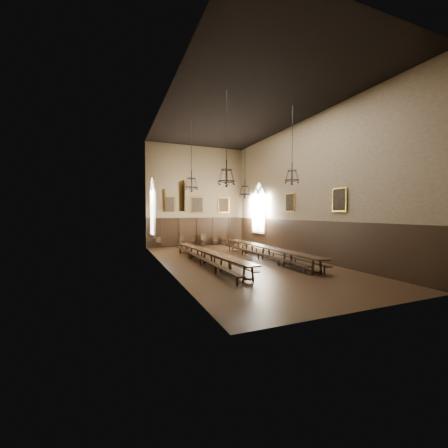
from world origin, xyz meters
TOP-DOWN VIEW (x-y plane):
  - floor at (0.00, 0.00)m, footprint 9.00×18.00m
  - ceiling at (0.00, 0.00)m, footprint 9.00×18.00m
  - wall_back at (0.00, 9.01)m, footprint 9.00×0.02m
  - wall_front at (0.00, -9.01)m, footprint 9.00×0.02m
  - wall_left at (-4.51, 0.00)m, footprint 0.02×18.00m
  - wall_right at (4.51, 0.00)m, footprint 0.02×18.00m
  - wainscot_panelling at (0.00, 0.00)m, footprint 9.00×18.00m
  - table_left at (-2.04, -0.06)m, footprint 1.39×10.02m
  - table_right at (1.98, 0.16)m, footprint 0.85×10.62m
  - bench_left_outer at (-2.53, -0.15)m, footprint 0.47×10.50m
  - bench_left_inner at (-1.55, 0.16)m, footprint 0.66×9.77m
  - bench_right_inner at (1.44, 0.19)m, footprint 0.56×9.59m
  - bench_right_outer at (2.45, 0.04)m, footprint 0.54×10.26m
  - chair_0 at (-3.48, 8.52)m, footprint 0.52×0.52m
  - chair_2 at (-1.51, 8.59)m, footprint 0.43×0.43m
  - chair_3 at (-0.53, 8.52)m, footprint 0.53×0.53m
  - chair_4 at (0.52, 8.51)m, footprint 0.53×0.53m
  - chair_5 at (1.57, 8.48)m, footprint 0.49×0.49m
  - chair_6 at (2.45, 8.54)m, footprint 0.55×0.55m
  - chandelier_back_left at (-2.28, 2.55)m, footprint 0.90×0.90m
  - chandelier_back_right at (1.76, 2.79)m, footprint 0.88×0.88m
  - chandelier_front_left at (-1.88, -2.48)m, footprint 0.87×0.87m
  - chandelier_front_right at (2.33, -2.02)m, footprint 0.83×0.83m
  - portrait_back_0 at (-2.60, 8.88)m, footprint 1.10×0.12m
  - portrait_back_1 at (0.00, 8.88)m, footprint 1.10×0.12m
  - portrait_back_2 at (2.60, 8.88)m, footprint 1.10×0.12m
  - portrait_left_0 at (-4.38, 1.00)m, footprint 0.12×1.00m
  - portrait_left_1 at (-4.38, -3.50)m, footprint 0.12×1.00m
  - portrait_right_0 at (4.38, 1.00)m, footprint 0.12×1.00m
  - portrait_right_1 at (4.38, -3.50)m, footprint 0.12×1.00m
  - window_right at (4.43, 5.50)m, footprint 0.20×2.20m
  - window_left at (-4.43, 5.50)m, footprint 0.20×2.20m

SIDE VIEW (x-z plane):
  - floor at x=0.00m, z-range -0.02..0.00m
  - bench_right_inner at x=1.44m, z-range 0.06..0.49m
  - chair_5 at x=1.57m, z-range -0.18..0.73m
  - bench_left_inner at x=-1.55m, z-range 0.06..0.50m
  - chair_0 at x=-3.48m, z-range -0.19..0.75m
  - chair_2 at x=-1.51m, z-range -0.19..0.75m
  - bench_right_outer at x=2.45m, z-range 0.06..0.52m
  - chair_3 at x=-0.53m, z-range -0.19..0.78m
  - chair_6 at x=2.45m, z-range -0.20..0.80m
  - bench_left_outer at x=-2.53m, z-range 0.06..0.54m
  - chair_4 at x=0.52m, z-range -0.20..0.82m
  - table_left at x=-2.04m, z-range 0.00..0.78m
  - table_right at x=1.98m, z-range 0.00..0.83m
  - wainscot_panelling at x=0.00m, z-range 0.00..2.50m
  - window_right at x=4.43m, z-range 1.10..5.70m
  - window_left at x=-4.43m, z-range 1.10..5.70m
  - portrait_back_0 at x=-2.60m, z-range 3.00..4.40m
  - portrait_back_1 at x=0.00m, z-range 3.00..4.40m
  - portrait_back_2 at x=2.60m, z-range 3.00..4.40m
  - portrait_left_0 at x=-4.38m, z-range 3.05..4.35m
  - portrait_left_1 at x=-4.38m, z-range 3.05..4.35m
  - portrait_right_0 at x=4.38m, z-range 3.05..4.35m
  - portrait_right_1 at x=4.38m, z-range 3.05..4.35m
  - wall_back at x=0.00m, z-range 0.00..9.00m
  - wall_front at x=0.00m, z-range 0.00..9.00m
  - wall_left at x=-4.51m, z-range 0.00..9.00m
  - wall_right at x=4.51m, z-range 0.00..9.00m
  - chandelier_back_right at x=1.76m, z-range 2.22..7.05m
  - chandelier_front_left at x=-1.88m, z-range 2.54..7.15m
  - chandelier_back_left at x=-2.28m, z-range 2.69..7.19m
  - chandelier_front_right at x=2.33m, z-range 2.97..7.28m
  - ceiling at x=0.00m, z-range 9.00..9.02m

